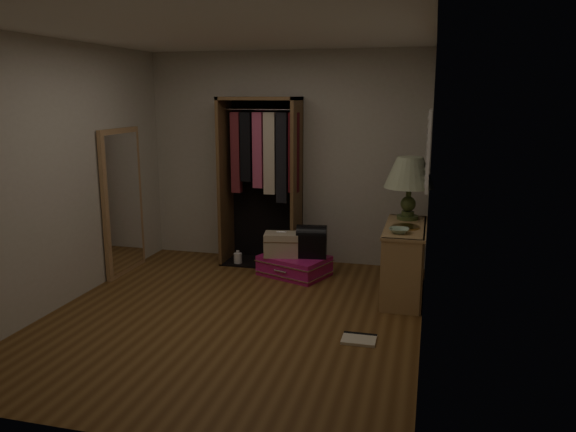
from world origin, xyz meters
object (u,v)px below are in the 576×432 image
object	(u,v)px
black_bag	(312,240)
pink_suitcase	(294,265)
open_wardrobe	(263,168)
table_lamp	(410,174)
train_case	(282,244)
floor_mirror	(123,202)
white_jug	(238,259)
console_bookshelf	(404,258)

from	to	relation	value
black_bag	pink_suitcase	bearing A→B (deg)	-179.43
open_wardrobe	pink_suitcase	distance (m)	1.26
black_bag	table_lamp	distance (m)	1.35
train_case	black_bag	xyz separation A→B (m)	(0.35, 0.05, 0.05)
floor_mirror	black_bag	distance (m)	2.25
floor_mirror	pink_suitcase	xyz separation A→B (m)	(1.97, 0.37, -0.73)
floor_mirror	train_case	size ratio (longest dim) A/B	3.80
floor_mirror	table_lamp	bearing A→B (deg)	6.09
open_wardrobe	white_jug	distance (m)	1.17
train_case	white_jug	world-z (taller)	train_case
open_wardrobe	table_lamp	size ratio (longest dim) A/B	3.03
floor_mirror	pink_suitcase	size ratio (longest dim) A/B	1.87
floor_mirror	black_bag	bearing A→B (deg)	10.47
train_case	white_jug	distance (m)	0.74
table_lamp	floor_mirror	bearing A→B (deg)	-173.91
pink_suitcase	train_case	size ratio (longest dim) A/B	2.03
pink_suitcase	white_jug	bearing A→B (deg)	-174.74
open_wardrobe	black_bag	bearing A→B (deg)	-28.21
floor_mirror	train_case	distance (m)	1.92
floor_mirror	pink_suitcase	bearing A→B (deg)	10.69
pink_suitcase	black_bag	distance (m)	0.37
console_bookshelf	train_case	bearing A→B (deg)	167.62
floor_mirror	table_lamp	distance (m)	3.28
console_bookshelf	table_lamp	world-z (taller)	table_lamp
floor_mirror	table_lamp	xyz separation A→B (m)	(3.24, 0.35, 0.39)
console_bookshelf	train_case	distance (m)	1.45
pink_suitcase	table_lamp	size ratio (longest dim) A/B	1.35
white_jug	console_bookshelf	bearing A→B (deg)	-15.32
train_case	pink_suitcase	bearing A→B (deg)	-2.00
black_bag	console_bookshelf	bearing A→B (deg)	-26.38
console_bookshelf	table_lamp	xyz separation A→B (m)	(0.00, 0.31, 0.85)
open_wardrobe	train_case	xyz separation A→B (m)	(0.34, -0.42, -0.83)
console_bookshelf	open_wardrobe	world-z (taller)	open_wardrobe
console_bookshelf	train_case	size ratio (longest dim) A/B	2.50
console_bookshelf	table_lamp	distance (m)	0.90
open_wardrobe	black_bag	distance (m)	1.10
black_bag	train_case	bearing A→B (deg)	-179.33
floor_mirror	console_bookshelf	bearing A→B (deg)	0.69
black_bag	table_lamp	xyz separation A→B (m)	(1.07, -0.05, 0.82)
console_bookshelf	white_jug	size ratio (longest dim) A/B	6.22
console_bookshelf	floor_mirror	bearing A→B (deg)	-179.31
floor_mirror	white_jug	distance (m)	1.54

